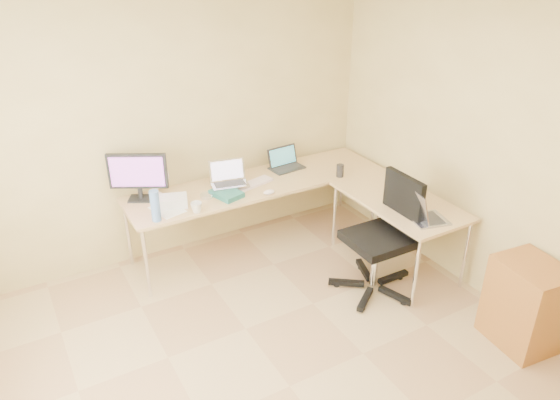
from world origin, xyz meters
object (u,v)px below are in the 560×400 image
desk_return (396,233)px  office_chair (377,242)px  mug (197,207)px  desk_fan (154,181)px  laptop_black (287,159)px  desk_main (259,214)px  laptop_center (229,174)px  keyboard (251,185)px  cabinet (526,304)px  laptop_return (430,208)px  water_bottle (155,206)px  monitor (138,177)px

desk_return → office_chair: size_ratio=1.18×
mug → desk_fan: size_ratio=0.32×
laptop_black → office_chair: size_ratio=0.32×
desk_return → office_chair: bearing=-153.2°
desk_main → mug: size_ratio=25.98×
desk_main → laptop_center: (-0.31, -0.01, 0.53)m
keyboard → office_chair: bearing=-75.4°
cabinet → desk_main: bearing=122.0°
keyboard → mug: 0.72m
office_chair → cabinet: 1.27m
desk_main → laptop_return: size_ratio=7.59×
desk_main → laptop_return: (0.91, -1.44, 0.48)m
water_bottle → laptop_black: bearing=15.0°
desk_fan → laptop_return: desk_fan is taller
laptop_center → office_chair: size_ratio=0.32×
keyboard → office_chair: 1.36m
laptop_return → cabinet: 1.05m
laptop_center → mug: (-0.46, -0.29, -0.11)m
laptop_center → water_bottle: (-0.81, -0.26, -0.02)m
desk_return → keyboard: size_ratio=2.67×
desk_fan → office_chair: office_chair is taller
laptop_black → laptop_center: bearing=-173.3°
desk_main → mug: 0.92m
keyboard → mug: size_ratio=4.78×
laptop_center → mug: 0.55m
desk_return → laptop_return: bearing=-97.9°
desk_return → monitor: bearing=150.3°
desk_main → water_bottle: 1.26m
mug → water_bottle: bearing=175.1°
desk_main → office_chair: 1.34m
monitor → laptop_black: size_ratio=1.53×
cabinet → monitor: bearing=137.9°
cabinet → mug: bearing=139.2°
monitor → laptop_return: 2.62m
laptop_black → desk_main: bearing=-166.1°
monitor → keyboard: size_ratio=1.10×
desk_return → office_chair: 0.50m
cabinet → desk_fan: bearing=136.0°
keyboard → office_chair: office_chair is taller
cabinet → desk_return: bearing=102.8°
desk_main → water_bottle: (-1.13, -0.27, 0.51)m
laptop_center → laptop_black: 0.76m
laptop_center → keyboard: 0.26m
cabinet → laptop_return: bearing=109.5°
monitor → cabinet: bearing=-19.8°
desk_main → mug: mug is taller
keyboard → laptop_return: (1.01, -1.39, 0.10)m
monitor → laptop_return: bearing=-10.0°
desk_return → mug: mug is taller
laptop_black → laptop_return: bearing=-78.1°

